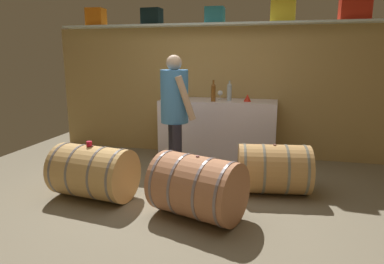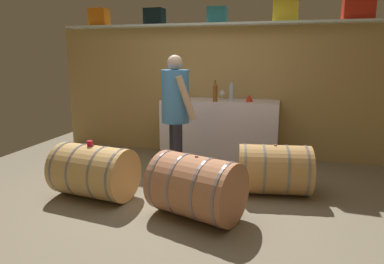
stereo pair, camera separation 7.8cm
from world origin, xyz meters
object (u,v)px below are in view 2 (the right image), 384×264
object	(u,v)px
wine_glass	(222,93)
winemaker_pouring	(176,106)
toolcase_orange	(99,17)
toolcase_yellow	(286,10)
wine_bottle_clear	(231,92)
wine_bottle_amber	(215,92)
tasting_cup	(90,143)
wine_barrel_flank	(274,169)
red_funnel	(249,98)
toolcase_teal	(217,15)
toolcase_red	(358,9)
wine_barrel_far	(196,187)
work_cabinet	(220,130)
toolcase_black	(155,17)
wine_barrel_near	(94,171)

from	to	relation	value
wine_glass	winemaker_pouring	distance (m)	1.24
toolcase_orange	wine_glass	bearing A→B (deg)	-7.93
toolcase_yellow	wine_bottle_clear	xyz separation A→B (m)	(-0.73, -0.23, -1.17)
wine_bottle_amber	tasting_cup	size ratio (longest dim) A/B	4.85
wine_barrel_flank	tasting_cup	bearing A→B (deg)	-171.24
wine_bottle_clear	red_funnel	bearing A→B (deg)	-9.76
wine_glass	toolcase_teal	bearing A→B (deg)	128.35
toolcase_red	red_funnel	xyz separation A→B (m)	(-1.42, -0.28, -1.24)
toolcase_red	toolcase_teal	bearing A→B (deg)	177.15
toolcase_teal	toolcase_red	size ratio (longest dim) A/B	0.69
wine_bottle_clear	wine_glass	size ratio (longest dim) A/B	2.08
toolcase_orange	toolcase_yellow	bearing A→B (deg)	-3.57
wine_bottle_clear	wine_barrel_far	xyz separation A→B (m)	(-0.02, -2.03, -0.76)
toolcase_orange	wine_bottle_clear	distance (m)	2.56
toolcase_red	work_cabinet	world-z (taller)	toolcase_red
toolcase_black	wine_barrel_flank	size ratio (longest dim) A/B	0.34
red_funnel	wine_glass	bearing A→B (deg)	164.63
wine_bottle_amber	winemaker_pouring	size ratio (longest dim) A/B	0.20
toolcase_black	toolcase_yellow	bearing A→B (deg)	1.94
toolcase_yellow	wine_barrel_flank	world-z (taller)	toolcase_yellow
wine_bottle_clear	wine_bottle_amber	distance (m)	0.28
wine_bottle_clear	wine_bottle_amber	size ratio (longest dim) A/B	0.94
toolcase_orange	wine_glass	xyz separation A→B (m)	(2.12, -0.16, -1.19)
wine_glass	wine_barrel_near	distance (m)	2.33
toolcase_teal	tasting_cup	bearing A→B (deg)	-118.57
toolcase_black	work_cabinet	world-z (taller)	toolcase_black
toolcase_teal	work_cabinet	bearing A→B (deg)	-64.84
wine_glass	winemaker_pouring	world-z (taller)	winemaker_pouring
work_cabinet	wine_barrel_flank	world-z (taller)	work_cabinet
wine_barrel_flank	tasting_cup	distance (m)	2.16
red_funnel	wine_bottle_amber	bearing A→B (deg)	-165.49
work_cabinet	wine_barrel_near	world-z (taller)	work_cabinet
wine_barrel_flank	wine_glass	bearing A→B (deg)	115.65
toolcase_black	wine_barrel_flank	world-z (taller)	toolcase_black
toolcase_orange	tasting_cup	bearing A→B (deg)	-68.78
wine_bottle_clear	wine_barrel_far	size ratio (longest dim) A/B	0.29
tasting_cup	work_cabinet	bearing A→B (deg)	57.77
toolcase_black	winemaker_pouring	world-z (taller)	toolcase_black
work_cabinet	tasting_cup	size ratio (longest dim) A/B	27.07
toolcase_red	red_funnel	distance (m)	1.90
winemaker_pouring	toolcase_orange	bearing A→B (deg)	-154.44
toolcase_yellow	wine_bottle_clear	world-z (taller)	toolcase_yellow
wine_bottle_amber	wine_barrel_far	xyz separation A→B (m)	(0.19, -1.85, -0.76)
wine_barrel_far	toolcase_red	bearing A→B (deg)	71.84
toolcase_black	wine_bottle_clear	size ratio (longest dim) A/B	1.02
toolcase_yellow	wine_glass	size ratio (longest dim) A/B	2.42
wine_bottle_clear	wine_barrel_near	size ratio (longest dim) A/B	0.31
toolcase_black	wine_barrel_flank	bearing A→B (deg)	-33.53
toolcase_red	wine_barrel_near	distance (m)	4.11
toolcase_black	wine_barrel_near	distance (m)	2.81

